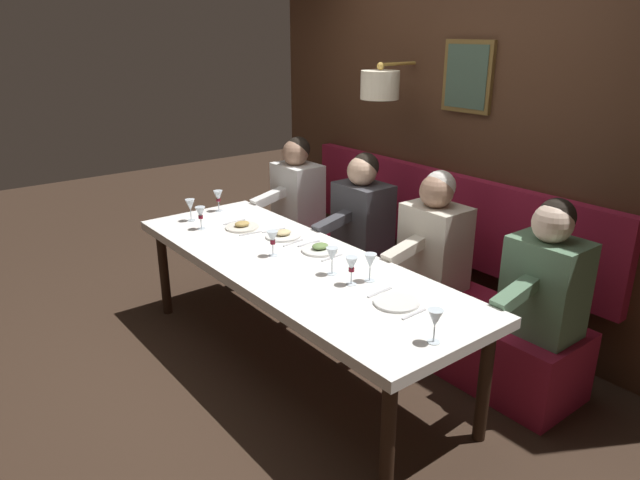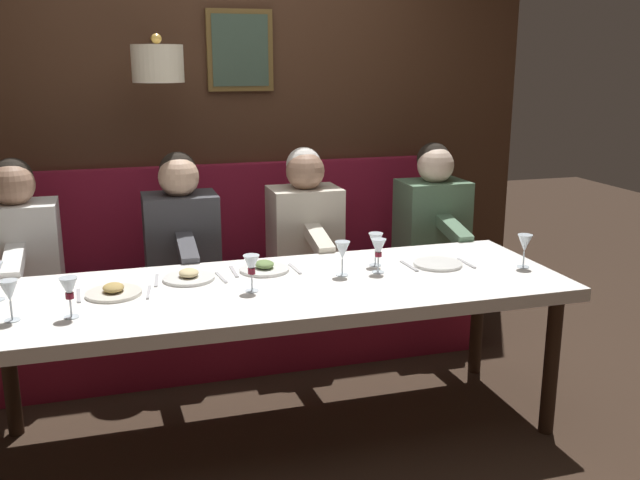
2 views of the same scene
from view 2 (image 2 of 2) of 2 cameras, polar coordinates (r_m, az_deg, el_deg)
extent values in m
plane|color=#332319|center=(3.49, -3.10, -15.25)|extent=(12.00, 12.00, 0.00)
cube|color=white|center=(3.20, -3.27, -4.13)|extent=(0.90, 2.62, 0.06)
cylinder|color=black|center=(3.51, 18.18, -9.62)|extent=(0.07, 0.07, 0.68)
cylinder|color=black|center=(4.05, 12.59, -5.92)|extent=(0.07, 0.07, 0.68)
cylinder|color=black|center=(3.62, -23.83, -9.40)|extent=(0.07, 0.07, 0.68)
cube|color=maroon|center=(4.18, -6.02, -6.68)|extent=(0.52, 2.82, 0.45)
cube|color=#422819|center=(4.49, -7.87, 10.80)|extent=(0.10, 4.02, 2.90)
cube|color=maroon|center=(4.50, -7.39, 2.06)|extent=(0.10, 2.82, 0.64)
cube|color=brown|center=(4.44, -6.50, 14.98)|extent=(0.04, 0.40, 0.48)
cube|color=#384C3D|center=(4.42, -6.45, 14.98)|extent=(0.01, 0.34, 0.42)
cylinder|color=#B78E3D|center=(4.22, -13.27, 15.63)|extent=(0.35, 0.02, 0.02)
cylinder|color=beige|center=(4.04, -12.98, 13.72)|extent=(0.28, 0.28, 0.20)
sphere|color=#B78E3D|center=(4.04, -13.09, 15.56)|extent=(0.06, 0.06, 0.06)
cube|color=#567A5B|center=(4.38, 9.00, 1.13)|extent=(0.30, 0.40, 0.56)
sphere|color=beige|center=(4.29, 9.32, 6.00)|extent=(0.22, 0.22, 0.22)
sphere|color=black|center=(4.31, 9.16, 6.46)|extent=(0.20, 0.20, 0.20)
cube|color=#567A5B|center=(4.12, 10.75, 0.77)|extent=(0.33, 0.09, 0.14)
cube|color=beige|center=(4.10, -1.25, 0.40)|extent=(0.30, 0.40, 0.56)
sphere|color=#A37A60|center=(4.01, -1.20, 5.59)|extent=(0.22, 0.22, 0.22)
sphere|color=silver|center=(4.03, -1.32, 6.09)|extent=(0.20, 0.20, 0.20)
cube|color=beige|center=(3.82, -0.10, -0.03)|extent=(0.33, 0.09, 0.14)
cube|color=#3D3D42|center=(3.98, -11.11, -0.32)|extent=(0.30, 0.40, 0.56)
sphere|color=#D1A889|center=(3.88, -11.35, 5.02)|extent=(0.22, 0.22, 0.22)
sphere|color=black|center=(3.91, -11.42, 5.54)|extent=(0.20, 0.20, 0.20)
cube|color=#3D3D42|center=(3.69, -10.69, -0.82)|extent=(0.33, 0.09, 0.14)
cube|color=white|center=(4.00, -23.02, -1.16)|extent=(0.30, 0.40, 0.56)
sphere|color=#A37A60|center=(3.90, -23.60, 4.13)|extent=(0.22, 0.22, 0.22)
sphere|color=black|center=(3.92, -23.60, 4.65)|extent=(0.20, 0.20, 0.20)
cube|color=white|center=(3.71, -23.53, -1.73)|extent=(0.33, 0.09, 0.14)
cylinder|color=silver|center=(3.52, 9.50, -1.92)|extent=(0.24, 0.24, 0.01)
cube|color=silver|center=(3.57, 11.74, -1.86)|extent=(0.17, 0.02, 0.01)
cube|color=silver|center=(3.48, 7.21, -2.09)|extent=(0.18, 0.02, 0.01)
cylinder|color=silver|center=(3.39, -4.50, -2.38)|extent=(0.24, 0.24, 0.01)
ellipsoid|color=#668447|center=(3.38, -4.51, -1.96)|extent=(0.11, 0.09, 0.04)
cube|color=silver|center=(3.41, -2.04, -2.33)|extent=(0.17, 0.02, 0.01)
cube|color=silver|center=(3.39, -6.98, -2.53)|extent=(0.18, 0.02, 0.01)
cylinder|color=silver|center=(3.30, -10.54, -3.04)|extent=(0.24, 0.24, 0.01)
ellipsoid|color=#D1BC84|center=(3.30, -10.56, -2.62)|extent=(0.11, 0.09, 0.04)
cube|color=silver|center=(3.30, -8.00, -3.01)|extent=(0.17, 0.04, 0.01)
cube|color=silver|center=(3.31, -13.07, -3.19)|extent=(0.18, 0.03, 0.01)
cylinder|color=silver|center=(3.17, -16.32, -4.14)|extent=(0.24, 0.24, 0.01)
ellipsoid|color=#AD8E4C|center=(3.16, -16.35, -3.70)|extent=(0.11, 0.09, 0.04)
cube|color=silver|center=(3.15, -13.68, -4.12)|extent=(0.17, 0.03, 0.01)
cube|color=silver|center=(3.20, -18.92, -4.27)|extent=(0.18, 0.02, 0.01)
cylinder|color=silver|center=(3.58, 16.09, -2.10)|extent=(0.06, 0.06, 0.00)
cylinder|color=silver|center=(3.57, 16.13, -1.49)|extent=(0.01, 0.01, 0.07)
cone|color=silver|center=(3.55, 16.22, -0.25)|extent=(0.07, 0.07, 0.08)
cylinder|color=silver|center=(3.32, 1.81, -2.83)|extent=(0.06, 0.06, 0.00)
cylinder|color=silver|center=(3.30, 1.81, -2.18)|extent=(0.01, 0.01, 0.07)
cone|color=silver|center=(3.28, 1.82, -0.84)|extent=(0.07, 0.07, 0.08)
cylinder|color=silver|center=(3.11, -5.51, -4.11)|extent=(0.06, 0.06, 0.00)
cylinder|color=silver|center=(3.09, -5.53, -3.41)|extent=(0.01, 0.01, 0.07)
cone|color=silver|center=(3.07, -5.56, -1.99)|extent=(0.07, 0.07, 0.08)
cylinder|color=maroon|center=(3.08, -5.55, -2.50)|extent=(0.03, 0.03, 0.03)
cylinder|color=silver|center=(2.95, -19.43, -5.89)|extent=(0.06, 0.06, 0.00)
cylinder|color=silver|center=(2.94, -19.49, -5.17)|extent=(0.01, 0.01, 0.07)
cone|color=silver|center=(2.92, -19.63, -3.68)|extent=(0.07, 0.07, 0.08)
cylinder|color=maroon|center=(2.93, -19.58, -4.26)|extent=(0.03, 0.03, 0.02)
cylinder|color=silver|center=(3.00, -23.59, -5.96)|extent=(0.06, 0.06, 0.00)
cylinder|color=silver|center=(2.99, -23.67, -5.25)|extent=(0.01, 0.01, 0.07)
cone|color=silver|center=(2.97, -23.82, -3.79)|extent=(0.07, 0.07, 0.08)
cylinder|color=silver|center=(3.37, 4.71, -2.60)|extent=(0.06, 0.06, 0.00)
cylinder|color=silver|center=(3.36, 4.72, -1.96)|extent=(0.01, 0.01, 0.07)
cone|color=silver|center=(3.33, 4.75, -0.64)|extent=(0.07, 0.07, 0.08)
cylinder|color=maroon|center=(3.34, 4.74, -1.16)|extent=(0.03, 0.03, 0.02)
cylinder|color=silver|center=(3.48, 4.48, -2.04)|extent=(0.06, 0.06, 0.00)
cylinder|color=silver|center=(3.47, 4.50, -1.41)|extent=(0.01, 0.01, 0.07)
cone|color=silver|center=(3.45, 4.52, -0.13)|extent=(0.07, 0.07, 0.08)
camera|label=1|loc=(3.56, 58.30, 13.59)|focal=32.38mm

